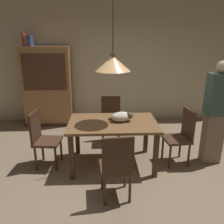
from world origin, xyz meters
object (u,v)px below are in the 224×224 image
object	(u,v)px
dining_table	(113,128)
chair_right_side	(181,134)
cat_sleeping	(122,117)
chair_far_back	(111,118)
chair_left_side	(42,137)
book_brown_thick	(27,41)
person_standing	(216,114)
hutch_bookcase	(48,88)
chair_near_front	(117,165)
book_red_tall	(24,40)
pendant_lamp	(113,63)
book_blue_wide	(31,40)

from	to	relation	value
dining_table	chair_right_side	xyz separation A→B (m)	(1.13, 0.01, -0.14)
dining_table	cat_sleeping	world-z (taller)	cat_sleeping
chair_right_side	chair_far_back	bearing A→B (deg)	142.35
chair_right_side	chair_left_side	xyz separation A→B (m)	(-2.26, -0.00, 0.00)
book_brown_thick	person_standing	distance (m)	4.13
dining_table	chair_right_side	distance (m)	1.14
chair_right_side	hutch_bookcase	xyz separation A→B (m)	(-2.58, 1.95, 0.38)
chair_left_side	chair_far_back	bearing A→B (deg)	37.68
chair_near_front	dining_table	bearing A→B (deg)	90.51
hutch_bookcase	person_standing	bearing A→B (deg)	-31.85
book_red_tall	pendant_lamp	bearing A→B (deg)	-46.11
hutch_bookcase	book_brown_thick	size ratio (longest dim) A/B	7.71
pendant_lamp	book_brown_thick	world-z (taller)	pendant_lamp
book_blue_wide	chair_left_side	bearing A→B (deg)	-72.54
chair_right_side	chair_left_side	distance (m)	2.26
book_red_tall	person_standing	size ratio (longest dim) A/B	0.17
chair_right_side	book_red_tall	world-z (taller)	book_red_tall
chair_near_front	book_blue_wide	distance (m)	3.64
chair_right_side	person_standing	distance (m)	0.63
book_red_tall	book_blue_wide	world-z (taller)	book_red_tall
chair_near_front	cat_sleeping	xyz separation A→B (m)	(0.14, 0.91, 0.32)
dining_table	chair_far_back	distance (m)	0.89
chair_far_back	pendant_lamp	size ratio (longest dim) A/B	0.72
chair_near_front	person_standing	size ratio (longest dim) A/B	0.55
dining_table	book_brown_thick	world-z (taller)	book_brown_thick
dining_table	chair_left_side	world-z (taller)	chair_left_side
chair_left_side	cat_sleeping	bearing A→B (deg)	1.17
chair_far_back	book_brown_thick	distance (m)	2.56
chair_left_side	hutch_bookcase	bearing A→B (deg)	99.49
chair_left_side	book_blue_wide	xyz separation A→B (m)	(-0.61, 1.95, 1.46)
pendant_lamp	hutch_bookcase	distance (m)	2.56
chair_right_side	chair_left_side	size ratio (longest dim) A/B	1.00
chair_far_back	hutch_bookcase	world-z (taller)	hutch_bookcase
chair_right_side	book_blue_wide	size ratio (longest dim) A/B	3.88
hutch_bookcase	book_brown_thick	world-z (taller)	book_brown_thick
person_standing	book_red_tall	bearing A→B (deg)	151.35
pendant_lamp	person_standing	xyz separation A→B (m)	(1.66, 0.02, -0.81)
dining_table	person_standing	world-z (taller)	person_standing
dining_table	book_brown_thick	distance (m)	2.98
chair_far_back	chair_right_side	world-z (taller)	same
book_brown_thick	chair_far_back	bearing A→B (deg)	-30.72
chair_far_back	book_blue_wide	bearing A→B (deg)	148.21
dining_table	cat_sleeping	size ratio (longest dim) A/B	3.49
dining_table	book_blue_wide	distance (m)	2.94
dining_table	person_standing	bearing A→B (deg)	0.79
chair_right_side	cat_sleeping	distance (m)	1.03
dining_table	chair_near_front	size ratio (longest dim) A/B	1.51
pendant_lamp	book_red_tall	bearing A→B (deg)	133.89
hutch_bookcase	book_brown_thick	bearing A→B (deg)	179.76
chair_far_back	chair_near_front	distance (m)	1.76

